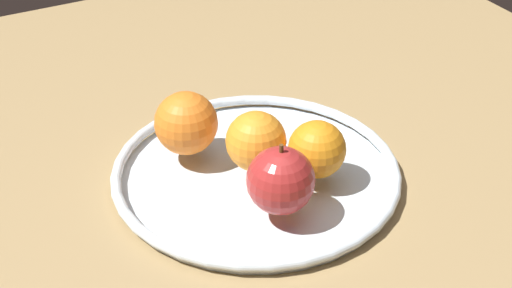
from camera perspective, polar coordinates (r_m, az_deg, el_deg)
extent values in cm
cube|color=#9A7F52|center=(88.16, 0.00, -3.67)|extent=(115.89, 115.89, 4.00)
cylinder|color=silver|center=(86.78, 0.00, -2.47)|extent=(31.16, 31.16, 0.60)
torus|color=silver|center=(86.24, 0.00, -1.99)|extent=(32.46, 32.46, 1.20)
sphere|color=#AB2A29|center=(77.85, 1.84, -2.72)|extent=(7.07, 7.07, 7.07)
cylinder|color=#593819|center=(75.69, 1.89, -0.45)|extent=(0.44, 0.44, 1.20)
sphere|color=orange|center=(86.96, -5.20, 1.55)|extent=(7.26, 7.26, 7.26)
sphere|color=orange|center=(83.91, -0.19, 0.18)|extent=(6.74, 6.74, 6.74)
sphere|color=orange|center=(83.25, 4.54, -0.39)|extent=(6.38, 6.38, 6.38)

